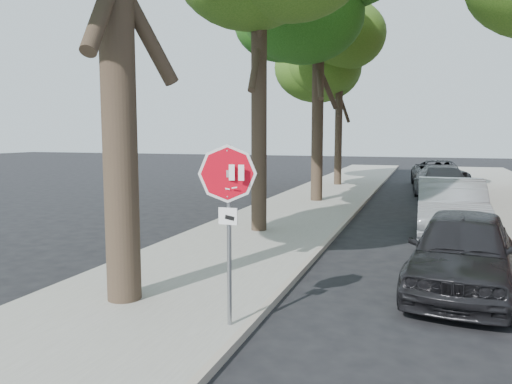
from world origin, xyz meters
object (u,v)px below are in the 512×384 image
stop_sign (228,200)px  car_a (462,251)px  tree_mid_b (319,7)px  car_b (451,209)px  car_c (442,184)px  tree_far (340,53)px  car_d (439,174)px

stop_sign → car_a: size_ratio=0.59×
tree_mid_b → car_a: tree_mid_b is taller
car_b → car_c: 8.23m
car_a → car_b: car_b is taller
car_c → stop_sign: bearing=-108.4°
tree_mid_b → car_b: 10.60m
stop_sign → tree_far: tree_far is taller
stop_sign → car_c: bearing=78.6°
car_b → stop_sign: bearing=-112.8°
car_c → tree_far: bearing=131.4°
stop_sign → car_b: 8.90m
car_c → car_d: bearing=82.9°
car_b → car_c: (0.00, 8.23, -0.07)m
tree_mid_b → car_b: tree_mid_b is taller
car_b → car_d: bearing=89.2°
tree_far → car_b: (5.32, -12.95, -6.39)m
car_d → tree_far: bearing=-178.8°
car_a → tree_mid_b: bearing=121.7°
car_d → car_b: bearing=-97.7°
tree_mid_b → car_c: tree_mid_b is taller
stop_sign → tree_far: 21.88m
car_a → car_b: size_ratio=0.88×
car_c → car_d: (0.00, 5.55, -0.01)m
car_a → car_d: size_ratio=0.82×
tree_far → car_d: tree_far is taller
car_d → stop_sign: bearing=-106.2°
tree_far → car_b: size_ratio=1.88×
car_d → tree_mid_b: bearing=-130.4°
tree_far → car_d: bearing=8.9°
car_a → car_d: bearing=97.0°
tree_mid_b → car_c: bearing=24.3°
tree_mid_b → car_d: bearing=57.3°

